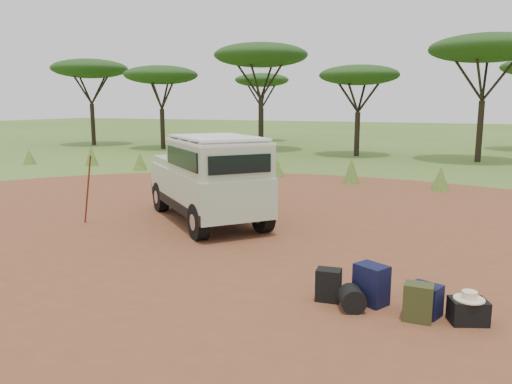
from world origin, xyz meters
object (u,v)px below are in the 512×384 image
at_px(backpack_black, 329,285).
at_px(duffel_navy, 425,300).
at_px(safari_vehicle, 209,181).
at_px(walking_staff, 88,190).
at_px(hard_case, 468,311).
at_px(backpack_navy, 371,285).
at_px(backpack_olive, 418,303).

height_order(backpack_black, duffel_navy, backpack_black).
height_order(safari_vehicle, walking_staff, safari_vehicle).
xyz_separation_m(backpack_black, duffel_navy, (1.31, 0.04, -0.02)).
bearing_deg(backpack_black, hard_case, -5.98).
bearing_deg(duffel_navy, backpack_black, -158.49).
relative_size(walking_staff, backpack_black, 3.64).
xyz_separation_m(safari_vehicle, backpack_navy, (4.50, -3.37, -0.71)).
bearing_deg(backpack_black, safari_vehicle, 131.83).
height_order(backpack_navy, backpack_olive, backpack_navy).
height_order(walking_staff, backpack_navy, walking_staff).
distance_m(safari_vehicle, backpack_navy, 5.67).
relative_size(backpack_navy, hard_case, 1.26).
relative_size(walking_staff, hard_case, 3.77).
distance_m(duffel_navy, hard_case, 0.53).
bearing_deg(walking_staff, safari_vehicle, -37.83).
bearing_deg(backpack_navy, walking_staff, -169.34).
distance_m(safari_vehicle, duffel_navy, 6.33).
distance_m(backpack_black, backpack_navy, 0.59).
relative_size(duffel_navy, hard_case, 0.95).
relative_size(backpack_black, hard_case, 1.04).
height_order(backpack_navy, hard_case, backpack_navy).
distance_m(walking_staff, duffel_navy, 7.96).
bearing_deg(safari_vehicle, backpack_olive, 5.30).
relative_size(backpack_navy, backpack_olive, 1.14).
xyz_separation_m(safari_vehicle, walking_staff, (-2.42, -1.37, -0.18)).
bearing_deg(backpack_black, backpack_navy, 7.17).
bearing_deg(duffel_navy, backpack_olive, -88.18).
height_order(duffel_navy, hard_case, duffel_navy).
bearing_deg(walking_staff, backpack_navy, -83.49).
height_order(safari_vehicle, backpack_olive, safari_vehicle).
relative_size(backpack_olive, duffel_navy, 1.16).
distance_m(backpack_navy, backpack_olive, 0.74).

